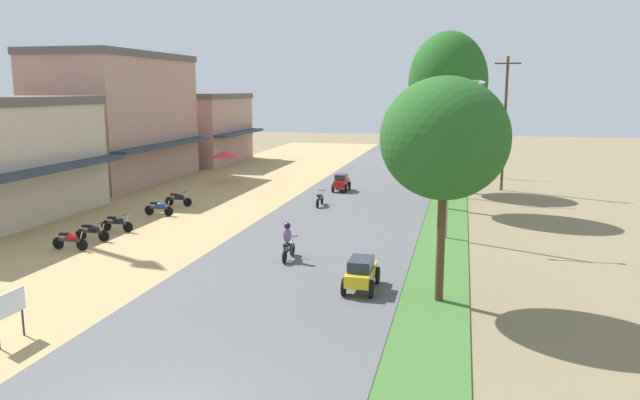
# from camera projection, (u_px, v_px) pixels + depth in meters

# --- Properties ---
(shophouse_mid) EXTENTS (8.34, 14.18, 10.10)m
(shophouse_mid) POSITION_uv_depth(u_px,v_px,m) (118.00, 118.00, 47.66)
(shophouse_mid) COLOR tan
(shophouse_mid) RESTS_ON ground
(shophouse_far) EXTENTS (10.17, 10.92, 6.90)m
(shophouse_far) POSITION_uv_depth(u_px,v_px,m) (193.00, 128.00, 60.91)
(shophouse_far) COLOR tan
(shophouse_far) RESTS_ON ground
(parked_motorbike_third) EXTENTS (1.80, 0.54, 0.94)m
(parked_motorbike_third) POSITION_uv_depth(u_px,v_px,m) (70.00, 239.00, 27.65)
(parked_motorbike_third) COLOR black
(parked_motorbike_third) RESTS_ON dirt_shoulder
(parked_motorbike_fourth) EXTENTS (1.80, 0.54, 0.94)m
(parked_motorbike_fourth) POSITION_uv_depth(u_px,v_px,m) (93.00, 231.00, 29.31)
(parked_motorbike_fourth) COLOR black
(parked_motorbike_fourth) RESTS_ON dirt_shoulder
(parked_motorbike_fifth) EXTENTS (1.80, 0.54, 0.94)m
(parked_motorbike_fifth) POSITION_uv_depth(u_px,v_px,m) (117.00, 222.00, 31.22)
(parked_motorbike_fifth) COLOR black
(parked_motorbike_fifth) RESTS_ON dirt_shoulder
(parked_motorbike_sixth) EXTENTS (1.80, 0.54, 0.94)m
(parked_motorbike_sixth) POSITION_uv_depth(u_px,v_px,m) (159.00, 207.00, 35.21)
(parked_motorbike_sixth) COLOR black
(parked_motorbike_sixth) RESTS_ON dirt_shoulder
(parked_motorbike_seventh) EXTENTS (1.80, 0.54, 0.94)m
(parked_motorbike_seventh) POSITION_uv_depth(u_px,v_px,m) (179.00, 198.00, 38.11)
(parked_motorbike_seventh) COLOR black
(parked_motorbike_seventh) RESTS_ON dirt_shoulder
(street_signboard) EXTENTS (0.06, 1.30, 1.50)m
(street_signboard) POSITION_uv_depth(u_px,v_px,m) (9.00, 307.00, 17.46)
(street_signboard) COLOR #262628
(street_signboard) RESTS_ON dirt_shoulder
(vendor_umbrella) EXTENTS (2.20, 2.20, 2.52)m
(vendor_umbrella) POSITION_uv_depth(u_px,v_px,m) (225.00, 154.00, 47.84)
(vendor_umbrella) COLOR #99999E
(vendor_umbrella) RESTS_ON dirt_shoulder
(median_tree_nearest) EXTENTS (4.30, 4.30, 7.67)m
(median_tree_nearest) POSITION_uv_depth(u_px,v_px,m) (445.00, 139.00, 20.14)
(median_tree_nearest) COLOR #4C351E
(median_tree_nearest) RESTS_ON median_strip
(median_tree_second) EXTENTS (4.67, 4.67, 10.63)m
(median_tree_second) POSITION_uv_depth(u_px,v_px,m) (448.00, 83.00, 36.12)
(median_tree_second) COLOR #4C351E
(median_tree_second) RESTS_ON median_strip
(median_tree_third) EXTENTS (4.75, 4.75, 9.16)m
(median_tree_third) POSITION_uv_depth(u_px,v_px,m) (451.00, 97.00, 43.18)
(median_tree_third) COLOR #4C351E
(median_tree_third) RESTS_ON median_strip
(streetlamp_near) EXTENTS (3.16, 0.20, 7.76)m
(streetlamp_near) POSITION_uv_depth(u_px,v_px,m) (449.00, 147.00, 29.25)
(streetlamp_near) COLOR gray
(streetlamp_near) RESTS_ON median_strip
(streetlamp_mid) EXTENTS (3.16, 0.20, 7.76)m
(streetlamp_mid) POSITION_uv_depth(u_px,v_px,m) (453.00, 131.00, 41.11)
(streetlamp_mid) COLOR gray
(streetlamp_mid) RESTS_ON median_strip
(streetlamp_far) EXTENTS (3.16, 0.20, 7.72)m
(streetlamp_far) POSITION_uv_depth(u_px,v_px,m) (456.00, 122.00, 52.42)
(streetlamp_far) COLOR gray
(streetlamp_far) RESTS_ON median_strip
(utility_pole_near) EXTENTS (1.80, 0.20, 9.60)m
(utility_pole_near) POSITION_uv_depth(u_px,v_px,m) (505.00, 122.00, 43.68)
(utility_pole_near) COLOR brown
(utility_pole_near) RESTS_ON ground
(car_sedan_yellow) EXTENTS (1.10, 2.26, 1.19)m
(car_sedan_yellow) POSITION_uv_depth(u_px,v_px,m) (361.00, 272.00, 22.08)
(car_sedan_yellow) COLOR gold
(car_sedan_yellow) RESTS_ON road_strip
(car_hatchback_red) EXTENTS (1.04, 2.00, 1.23)m
(car_hatchback_red) POSITION_uv_depth(u_px,v_px,m) (341.00, 182.00, 43.60)
(car_hatchback_red) COLOR red
(car_hatchback_red) RESTS_ON road_strip
(motorbike_ahead_second) EXTENTS (0.54, 1.80, 1.66)m
(motorbike_ahead_second) POSITION_uv_depth(u_px,v_px,m) (288.00, 242.00, 25.92)
(motorbike_ahead_second) COLOR black
(motorbike_ahead_second) RESTS_ON road_strip
(motorbike_ahead_third) EXTENTS (0.54, 1.80, 0.94)m
(motorbike_ahead_third) POSITION_uv_depth(u_px,v_px,m) (320.00, 198.00, 38.04)
(motorbike_ahead_third) COLOR black
(motorbike_ahead_third) RESTS_ON road_strip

